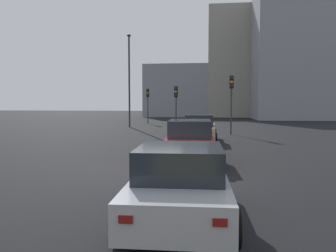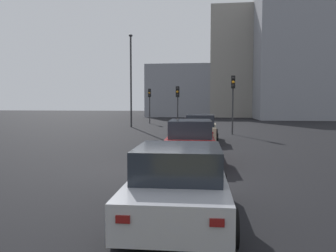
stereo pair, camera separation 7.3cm
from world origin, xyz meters
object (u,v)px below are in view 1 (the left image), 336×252
car_red_left_second (190,141)px  traffic_light_near_left (231,92)px  street_lamp_kerbside (129,74)px  traffic_light_far_left (148,98)px  traffic_light_near_right (176,98)px  car_beige_left_lead (200,129)px  car_silver_left_third (180,184)px

car_red_left_second → traffic_light_near_left: traffic_light_near_left is taller
traffic_light_near_left → street_lamp_kerbside: size_ratio=0.49×
car_red_left_second → street_lamp_kerbside: street_lamp_kerbside is taller
car_red_left_second → traffic_light_far_left: size_ratio=1.28×
traffic_light_near_left → street_lamp_kerbside: (6.34, 8.89, 1.94)m
traffic_light_near_left → traffic_light_far_left: size_ratio=1.11×
street_lamp_kerbside → traffic_light_near_right: bearing=-120.4°
car_beige_left_lead → traffic_light_near_left: size_ratio=1.14×
car_silver_left_third → car_beige_left_lead: bearing=-1.7°
car_beige_left_lead → car_red_left_second: size_ratio=0.99×
car_silver_left_third → traffic_light_near_right: bearing=4.2°
traffic_light_far_left → traffic_light_near_right: bearing=25.6°
car_red_left_second → car_beige_left_lead: bearing=-4.3°
car_beige_left_lead → car_red_left_second: (-6.44, 0.25, 0.01)m
car_silver_left_third → car_red_left_second: bearing=0.1°
traffic_light_near_left → car_silver_left_third: bearing=-7.5°
car_beige_left_lead → traffic_light_far_left: traffic_light_far_left is taller
car_beige_left_lead → traffic_light_near_left: traffic_light_near_left is taller
car_red_left_second → street_lamp_kerbside: 19.01m
car_silver_left_third → street_lamp_kerbside: 25.37m
car_red_left_second → traffic_light_near_left: 11.50m
car_beige_left_lead → traffic_light_near_right: (8.21, 2.16, 1.86)m
car_silver_left_third → traffic_light_near_right: (21.40, 2.07, 1.91)m
street_lamp_kerbside → traffic_light_near_left: bearing=-125.5°
traffic_light_near_right → car_silver_left_third: bearing=12.3°
traffic_light_far_left → street_lamp_kerbside: (-5.36, 0.77, 2.22)m
car_silver_left_third → traffic_light_near_left: size_ratio=0.99×
car_beige_left_lead → traffic_light_far_left: bearing=20.9°
traffic_light_near_right → traffic_light_far_left: bearing=-147.8°
car_red_left_second → traffic_light_far_left: traffic_light_far_left is taller
car_silver_left_third → street_lamp_kerbside: bearing=14.2°
car_red_left_second → traffic_light_near_right: (14.66, 1.91, 1.85)m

